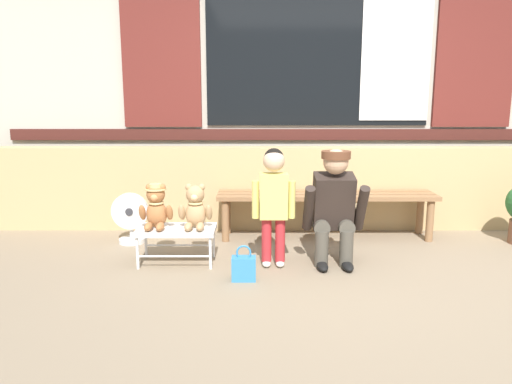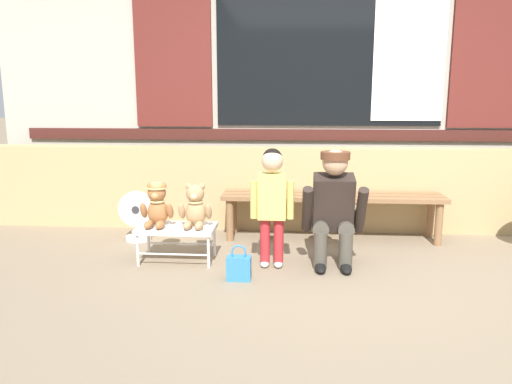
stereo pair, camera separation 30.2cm
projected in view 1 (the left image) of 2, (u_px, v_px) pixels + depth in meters
ground_plane at (344, 276)px, 3.73m from camera, size 60.00×60.00×0.00m
brick_low_wall at (321, 188)px, 5.05m from camera, size 7.18×0.25×0.85m
shop_facade at (319, 64)px, 5.31m from camera, size 7.33×0.26×3.40m
wooden_bench_long at (327, 200)px, 4.70m from camera, size 2.10×0.40×0.44m
small_display_bench at (178, 232)px, 3.98m from camera, size 0.64×0.36×0.30m
teddy_bear_with_hat at (157, 207)px, 3.94m from camera, size 0.28×0.27×0.36m
teddy_bear_plain at (197, 208)px, 3.94m from camera, size 0.28×0.26×0.36m
child_standing at (275, 194)px, 3.84m from camera, size 0.35×0.18×0.96m
adult_crouching at (336, 206)px, 3.92m from camera, size 0.50×0.49×0.95m
handbag_on_ground at (245, 268)px, 3.62m from camera, size 0.18×0.11×0.27m
floor_fan at (132, 218)px, 4.53m from camera, size 0.34×0.24×0.48m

